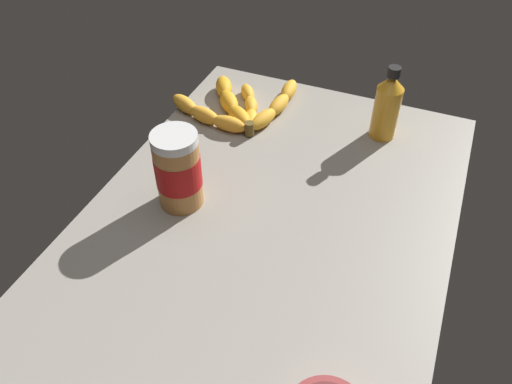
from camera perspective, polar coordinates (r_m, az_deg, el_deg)
The scene contains 4 objects.
ground_plane at distance 91.79cm, azimuth 0.66°, elevation -5.01°, with size 96.51×63.79×4.78cm, color gray.
banana_bunch at distance 116.38cm, azimuth -1.93°, elevation 9.53°, with size 23.77×26.09×3.75cm.
peanut_butter_jar at distance 90.80cm, azimuth -8.69°, elevation 2.46°, with size 8.27×8.27×15.10cm.
honey_bottle at distance 109.49cm, azimuth 14.42°, elevation 9.28°, with size 5.44×5.44×16.21cm.
Camera 1 is at (-57.14, -22.46, 65.85)cm, focal length 35.85 mm.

